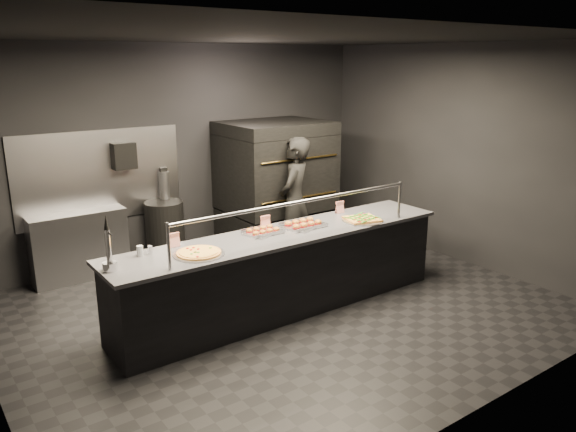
# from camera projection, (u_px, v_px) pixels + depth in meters

# --- Properties ---
(room) EXTENTS (6.04, 6.00, 3.00)m
(room) POSITION_uv_depth(u_px,v_px,m) (280.00, 182.00, 6.09)
(room) COLOR black
(room) RESTS_ON ground
(service_counter) EXTENTS (4.10, 0.78, 1.37)m
(service_counter) POSITION_uv_depth(u_px,v_px,m) (284.00, 271.00, 6.35)
(service_counter) COLOR black
(service_counter) RESTS_ON ground
(pizza_oven) EXTENTS (1.50, 1.23, 1.91)m
(pizza_oven) POSITION_uv_depth(u_px,v_px,m) (275.00, 185.00, 8.37)
(pizza_oven) COLOR black
(pizza_oven) RESTS_ON ground
(prep_shelf) EXTENTS (1.20, 0.35, 0.90)m
(prep_shelf) POSITION_uv_depth(u_px,v_px,m) (79.00, 246.00, 7.25)
(prep_shelf) COLOR #99999E
(prep_shelf) RESTS_ON ground
(towel_dispenser) EXTENTS (0.30, 0.20, 0.35)m
(towel_dispenser) POSITION_uv_depth(u_px,v_px,m) (124.00, 156.00, 7.41)
(towel_dispenser) COLOR black
(towel_dispenser) RESTS_ON room
(fire_extinguisher) EXTENTS (0.14, 0.14, 0.51)m
(fire_extinguisher) POSITION_uv_depth(u_px,v_px,m) (164.00, 187.00, 7.86)
(fire_extinguisher) COLOR #B2B2B7
(fire_extinguisher) RESTS_ON room
(beer_tap) EXTENTS (0.14, 0.19, 0.53)m
(beer_tap) POSITION_uv_depth(u_px,v_px,m) (109.00, 255.00, 5.08)
(beer_tap) COLOR silver
(beer_tap) RESTS_ON service_counter
(round_pizza) EXTENTS (0.51, 0.51, 0.03)m
(round_pizza) POSITION_uv_depth(u_px,v_px,m) (199.00, 253.00, 5.53)
(round_pizza) COLOR silver
(round_pizza) RESTS_ON service_counter
(slider_tray_a) EXTENTS (0.46, 0.40, 0.06)m
(slider_tray_a) POSITION_uv_depth(u_px,v_px,m) (263.00, 231.00, 6.22)
(slider_tray_a) COLOR silver
(slider_tray_a) RESTS_ON service_counter
(slider_tray_b) EXTENTS (0.55, 0.47, 0.07)m
(slider_tray_b) POSITION_uv_depth(u_px,v_px,m) (303.00, 224.00, 6.46)
(slider_tray_b) COLOR silver
(slider_tray_b) RESTS_ON service_counter
(square_pizza) EXTENTS (0.48, 0.48, 0.05)m
(square_pizza) POSITION_uv_depth(u_px,v_px,m) (362.00, 219.00, 6.69)
(square_pizza) COLOR silver
(square_pizza) RESTS_ON service_counter
(condiment_jar) EXTENTS (0.16, 0.06, 0.10)m
(condiment_jar) POSITION_uv_depth(u_px,v_px,m) (143.00, 251.00, 5.50)
(condiment_jar) COLOR silver
(condiment_jar) RESTS_ON service_counter
(tent_cards) EXTENTS (2.37, 0.04, 0.15)m
(tent_cards) POSITION_uv_depth(u_px,v_px,m) (265.00, 222.00, 6.39)
(tent_cards) COLOR white
(tent_cards) RESTS_ON service_counter
(trash_bin) EXTENTS (0.53, 0.53, 0.89)m
(trash_bin) POSITION_uv_depth(u_px,v_px,m) (165.00, 233.00, 7.83)
(trash_bin) COLOR black
(trash_bin) RESTS_ON ground
(worker) EXTENTS (0.77, 0.73, 1.77)m
(worker) POSITION_uv_depth(u_px,v_px,m) (294.00, 201.00, 7.76)
(worker) COLOR black
(worker) RESTS_ON ground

